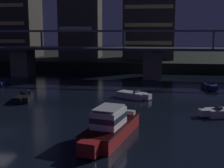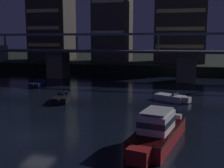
# 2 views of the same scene
# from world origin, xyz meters

# --- Properties ---
(ground_plane) EXTENTS (400.00, 400.00, 0.00)m
(ground_plane) POSITION_xyz_m (0.00, 0.00, 0.00)
(ground_plane) COLOR black
(far_riverbank) EXTENTS (240.00, 80.00, 2.20)m
(far_riverbank) POSITION_xyz_m (0.00, 83.27, 1.10)
(far_riverbank) COLOR black
(far_riverbank) RESTS_ON ground
(river_bridge) EXTENTS (86.45, 6.40, 9.38)m
(river_bridge) POSITION_xyz_m (0.00, 35.26, 4.21)
(river_bridge) COLOR #605B51
(river_bridge) RESTS_ON ground
(tower_west_low) EXTENTS (10.13, 12.14, 23.32)m
(tower_west_low) POSITION_xyz_m (-24.01, 55.94, 13.71)
(tower_west_low) COLOR #38332D
(tower_west_low) RESTS_ON far_riverbank
(tower_central) EXTENTS (12.50, 10.70, 22.03)m
(tower_central) POSITION_xyz_m (12.12, 55.37, 13.06)
(tower_central) COLOR #38332D
(tower_central) RESTS_ON far_riverbank
(cabin_cruiser_near_left) EXTENTS (4.40, 9.37, 2.79)m
(cabin_cruiser_near_left) POSITION_xyz_m (10.16, 0.20, 1.05)
(cabin_cruiser_near_left) COLOR maroon
(cabin_cruiser_near_left) RESTS_ON ground
(speedboat_near_center) EXTENTS (4.93, 3.44, 1.16)m
(speedboat_near_center) POSITION_xyz_m (10.97, 16.43, 0.41)
(speedboat_near_center) COLOR silver
(speedboat_near_center) RESTS_ON ground
(speedboat_near_right) EXTENTS (2.22, 5.23, 1.16)m
(speedboat_near_right) POSITION_xyz_m (-12.03, 23.29, 0.41)
(speedboat_near_right) COLOR #19234C
(speedboat_near_right) RESTS_ON ground
(speedboat_mid_left) EXTENTS (2.55, 5.22, 1.16)m
(speedboat_mid_left) POSITION_xyz_m (-3.16, 12.88, 0.41)
(speedboat_mid_left) COLOR black
(speedboat_mid_left) RESTS_ON ground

